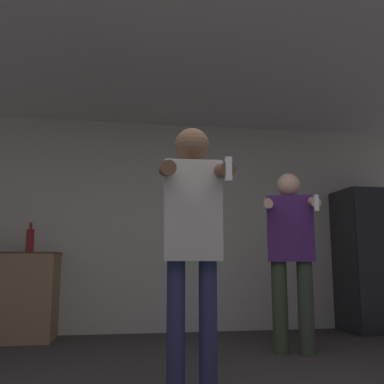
{
  "coord_description": "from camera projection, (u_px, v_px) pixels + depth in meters",
  "views": [
    {
      "loc": [
        -0.46,
        -2.13,
        0.84
      ],
      "look_at": [
        -0.04,
        0.54,
        1.28
      ],
      "focal_mm": 40.0,
      "sensor_mm": 36.0,
      "label": 1
    }
  ],
  "objects": [
    {
      "name": "wall_back",
      "position": [
        164.0,
        225.0,
        5.26
      ],
      "size": [
        7.0,
        0.06,
        2.55
      ],
      "color": "beige",
      "rests_on": "ground_plane"
    },
    {
      "name": "ceiling_slab",
      "position": [
        180.0,
        70.0,
        3.93
      ],
      "size": [
        7.0,
        3.6,
        0.05
      ],
      "color": "silver",
      "rests_on": "wall_back"
    },
    {
      "name": "refrigerator",
      "position": [
        370.0,
        260.0,
        5.24
      ],
      "size": [
        0.7,
        0.64,
        1.71
      ],
      "color": "#262628",
      "rests_on": "ground_plane"
    },
    {
      "name": "bottle_green_wine",
      "position": [
        30.0,
        240.0,
        4.7
      ],
      "size": [
        0.08,
        0.08,
        0.35
      ],
      "color": "maroon",
      "rests_on": "counter"
    },
    {
      "name": "person_woman_foreground",
      "position": [
        192.0,
        228.0,
        2.69
      ],
      "size": [
        0.45,
        0.46,
        1.7
      ],
      "color": "navy",
      "rests_on": "ground_plane"
    },
    {
      "name": "person_man_side",
      "position": [
        291.0,
        248.0,
        4.04
      ],
      "size": [
        0.59,
        0.63,
        1.68
      ],
      "color": "#38422D",
      "rests_on": "ground_plane"
    }
  ]
}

